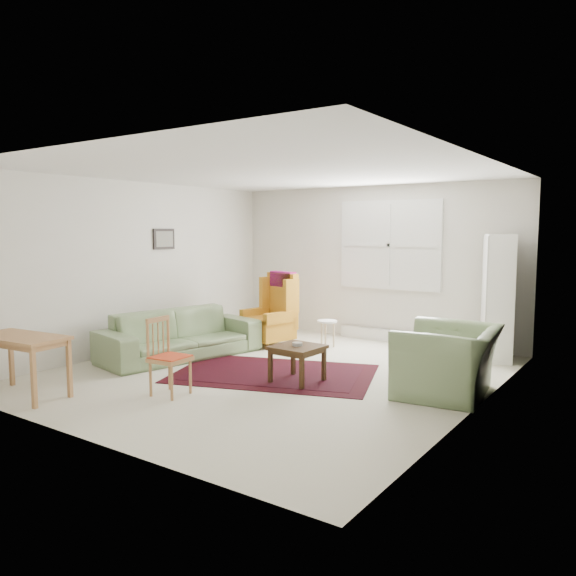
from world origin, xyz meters
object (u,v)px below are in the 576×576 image
Objects in this scene: sofa at (180,325)px; stool at (327,333)px; wingback_chair at (269,309)px; armchair at (448,354)px; cabinet at (498,297)px; coffee_table at (297,364)px; desk_chair at (170,357)px; desk at (22,366)px.

sofa reaches higher than stool.
armchair is at bearing -4.27° from wingback_chair.
cabinet is (3.70, 2.40, 0.41)m from sofa.
armchair is 1.72m from coffee_table.
sofa is 1.96× the size of armchair.
cabinet is (2.37, 0.59, 0.66)m from stool.
coffee_table is 0.64× the size of desk_chair.
cabinet is at bearing -37.72° from desk_chair.
stool is at bearing -127.55° from armchair.
armchair is 1.36× the size of desk_chair.
armchair is at bearing 17.94° from coffee_table.
wingback_chair is 3.75m from desk.
wingback_chair reaches higher than coffee_table.
desk is (-3.76, -2.68, -0.12)m from armchair.
desk is 1.60m from desk_chair.
stool is 2.54m from cabinet.
cabinet is 4.52m from desk_chair.
sofa is at bearing -126.29° from stool.
wingback_chair is 1.35× the size of desk_chair.
armchair is 2.81× the size of stool.
stool is (-2.37, 1.42, -0.24)m from armchair.
desk_chair is at bearing 36.33° from desk.
stool is 4.34m from desk.
desk_chair is (1.29, 0.95, 0.09)m from desk.
armchair is (3.70, 0.38, -0.01)m from sofa.
desk is at bearing -148.98° from cabinet.
cabinet is (0.00, 2.02, 0.42)m from armchair.
desk_chair reaches higher than stool.
sofa is 4.43m from cabinet.
coffee_table is at bearing -78.66° from armchair.
coffee_table is (2.07, -0.15, -0.24)m from sofa.
sofa is 1.98× the size of wingback_chair.
sofa reaches higher than desk.
desk is (-0.07, -2.30, -0.12)m from sofa.
wingback_chair is 2.77× the size of stool.
desk is at bearing -169.26° from sofa.
sofa is 2.25m from stool.
armchair is 1.10× the size of desk.
sofa is 3.72m from armchair.
stool is at bearing -6.19° from desk_chair.
armchair is at bearing -59.27° from desk_chair.
armchair is 3.35m from wingback_chair.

